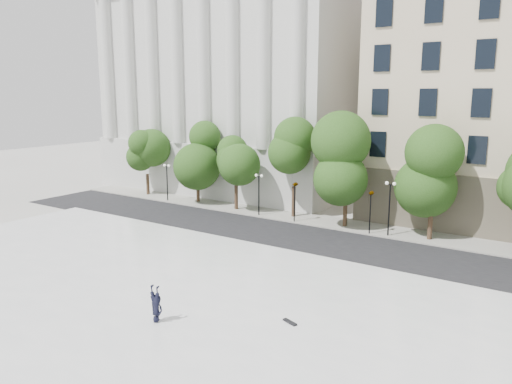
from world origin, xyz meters
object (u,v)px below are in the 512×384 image
traffic_light_west (295,182)px  person_lying (157,317)px  traffic_light_east (371,191)px  skateboard (290,322)px

traffic_light_west → person_lying: size_ratio=2.27×
traffic_light_west → person_lying: (4.64, -21.87, -3.03)m
traffic_light_east → skateboard: traffic_light_east is taller
traffic_light_east → person_lying: bearing=-96.3°
traffic_light_east → skateboard: bearing=-80.6°
traffic_light_east → person_lying: (-2.42, -21.87, -2.98)m
traffic_light_west → traffic_light_east: size_ratio=1.01×
traffic_light_east → skateboard: 18.86m
traffic_light_west → traffic_light_east: traffic_light_west is taller
traffic_light_west → person_lying: traffic_light_west is taller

